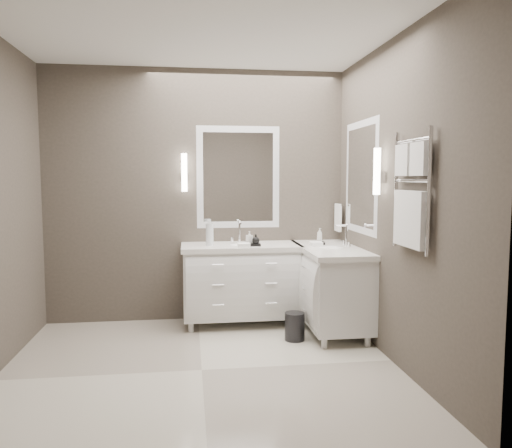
{
  "coord_description": "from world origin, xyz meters",
  "views": [
    {
      "loc": [
        -0.09,
        -3.92,
        1.55
      ],
      "look_at": [
        0.54,
        0.7,
        1.11
      ],
      "focal_mm": 35.0,
      "sensor_mm": 36.0,
      "label": 1
    }
  ],
  "objects": [
    {
      "name": "soap_bottle_c",
      "position": [
        1.27,
        1.15,
        0.95
      ],
      "size": [
        0.07,
        0.07,
        0.15
      ],
      "primitive_type": "imported",
      "rotation": [
        0.0,
        0.0,
        0.37
      ],
      "color": "white",
      "rests_on": "amenity_tray_right"
    },
    {
      "name": "ceiling",
      "position": [
        0.0,
        0.0,
        2.71
      ],
      "size": [
        3.2,
        3.0,
        0.01
      ],
      "primitive_type": "cube",
      "color": "white",
      "rests_on": "wall_back"
    },
    {
      "name": "sconce_back",
      "position": [
        -0.13,
        1.43,
        1.59
      ],
      "size": [
        0.06,
        0.06,
        0.4
      ],
      "color": "white",
      "rests_on": "wall_back"
    },
    {
      "name": "mirror_right",
      "position": [
        1.59,
        0.8,
        1.55
      ],
      "size": [
        0.02,
        0.9,
        1.1
      ],
      "color": "white",
      "rests_on": "wall_right"
    },
    {
      "name": "waste_bin",
      "position": [
        0.9,
        0.63,
        0.13
      ],
      "size": [
        0.25,
        0.25,
        0.27
      ],
      "primitive_type": "cylinder",
      "rotation": [
        0.0,
        0.0,
        -0.43
      ],
      "color": "black",
      "rests_on": "floor"
    },
    {
      "name": "wall_front",
      "position": [
        0.0,
        -1.5,
        1.35
      ],
      "size": [
        3.2,
        0.01,
        2.7
      ],
      "primitive_type": "cube",
      "color": "#453E37",
      "rests_on": "floor"
    },
    {
      "name": "towel_ladder",
      "position": [
        1.55,
        -0.4,
        1.39
      ],
      "size": [
        0.06,
        0.58,
        0.9
      ],
      "color": "white",
      "rests_on": "wall_right"
    },
    {
      "name": "mirror_back",
      "position": [
        0.45,
        1.49,
        1.55
      ],
      "size": [
        0.9,
        0.02,
        1.1
      ],
      "color": "white",
      "rests_on": "wall_back"
    },
    {
      "name": "wall_right",
      "position": [
        1.6,
        0.0,
        1.35
      ],
      "size": [
        0.01,
        3.0,
        2.7
      ],
      "primitive_type": "cube",
      "color": "#453E37",
      "rests_on": "floor"
    },
    {
      "name": "vanity_back",
      "position": [
        0.45,
        1.23,
        0.49
      ],
      "size": [
        1.24,
        0.59,
        0.97
      ],
      "color": "white",
      "rests_on": "floor"
    },
    {
      "name": "vanity_right",
      "position": [
        1.33,
        0.9,
        0.49
      ],
      "size": [
        0.59,
        1.24,
        0.97
      ],
      "color": "white",
      "rests_on": "floor"
    },
    {
      "name": "soap_bottle_a",
      "position": [
        0.53,
        1.13,
        0.94
      ],
      "size": [
        0.07,
        0.07,
        0.12
      ],
      "primitive_type": "imported",
      "rotation": [
        0.0,
        0.0,
        0.33
      ],
      "color": "white",
      "rests_on": "amenity_tray_back"
    },
    {
      "name": "wall_back",
      "position": [
        0.0,
        1.5,
        1.35
      ],
      "size": [
        3.2,
        0.01,
        2.7
      ],
      "primitive_type": "cube",
      "color": "#453E37",
      "rests_on": "floor"
    },
    {
      "name": "sconce_right",
      "position": [
        1.53,
        0.22,
        1.59
      ],
      "size": [
        0.06,
        0.06,
        0.4
      ],
      "color": "white",
      "rests_on": "wall_right"
    },
    {
      "name": "floor",
      "position": [
        0.0,
        0.0,
        -0.01
      ],
      "size": [
        3.2,
        3.0,
        0.01
      ],
      "primitive_type": "cube",
      "color": "beige",
      "rests_on": "ground"
    },
    {
      "name": "water_bottle",
      "position": [
        0.12,
        1.19,
        0.96
      ],
      "size": [
        0.09,
        0.09,
        0.22
      ],
      "primitive_type": "cylinder",
      "rotation": [
        0.0,
        0.0,
        -0.13
      ],
      "color": "silver",
      "rests_on": "vanity_back"
    },
    {
      "name": "towel_bar_corner",
      "position": [
        1.54,
        1.36,
        1.12
      ],
      "size": [
        0.03,
        0.22,
        0.3
      ],
      "color": "white",
      "rests_on": "wall_right"
    },
    {
      "name": "amenity_tray_right",
      "position": [
        1.27,
        1.15,
        0.86
      ],
      "size": [
        0.13,
        0.16,
        0.02
      ],
      "primitive_type": "cube",
      "rotation": [
        0.0,
        0.0,
        -0.18
      ],
      "color": "black",
      "rests_on": "vanity_right"
    },
    {
      "name": "amenity_tray_back",
      "position": [
        0.56,
        1.11,
        0.86
      ],
      "size": [
        0.16,
        0.12,
        0.02
      ],
      "primitive_type": "cube",
      "rotation": [
        0.0,
        0.0,
        -0.03
      ],
      "color": "black",
      "rests_on": "vanity_back"
    },
    {
      "name": "soap_bottle_b",
      "position": [
        0.59,
        1.08,
        0.92
      ],
      "size": [
        0.08,
        0.08,
        0.1
      ],
      "primitive_type": "imported",
      "rotation": [
        0.0,
        0.0,
        -0.01
      ],
      "color": "black",
      "rests_on": "amenity_tray_back"
    }
  ]
}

